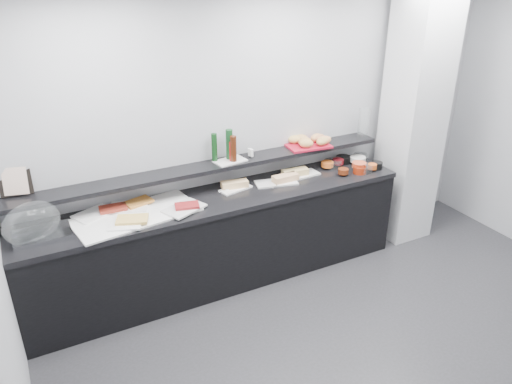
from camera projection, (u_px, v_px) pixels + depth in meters
name	position (u px, v px, depth m)	size (l,w,h in m)	color
ground	(394.00, 370.00, 3.83)	(5.00, 5.00, 0.00)	#2D2D30
back_wall	(271.00, 129.00, 4.85)	(5.00, 0.02, 2.70)	#A9ABB0
column	(413.00, 118.00, 5.19)	(0.50, 0.50, 2.70)	silver
buffet_cabinet	(220.00, 242.00, 4.72)	(3.60, 0.60, 0.85)	black
counter_top	(219.00, 199.00, 4.53)	(3.62, 0.62, 0.05)	black
wall_shelf	(210.00, 167.00, 4.56)	(3.60, 0.25, 0.04)	black
cloche_base	(42.00, 235.00, 3.86)	(0.43, 0.29, 0.04)	silver
cloche_dome	(32.00, 223.00, 3.81)	(0.45, 0.30, 0.34)	silver
linen_runner	(136.00, 215.00, 4.18)	(1.03, 0.49, 0.01)	white
platter_meat_a	(94.00, 214.00, 4.17)	(0.32, 0.21, 0.01)	white
food_meat_a	(113.00, 208.00, 4.22)	(0.23, 0.14, 0.02)	maroon
platter_salmon	(129.00, 207.00, 4.29)	(0.32, 0.21, 0.01)	white
food_salmon	(138.00, 202.00, 4.33)	(0.23, 0.15, 0.02)	orange
platter_cheese	(125.00, 225.00, 4.00)	(0.26, 0.17, 0.01)	white
food_cheese	(132.00, 219.00, 4.05)	(0.25, 0.16, 0.02)	#DCB155
platter_meat_b	(184.00, 208.00, 4.26)	(0.34, 0.23, 0.01)	silver
food_meat_b	(187.00, 206.00, 4.27)	(0.20, 0.13, 0.02)	maroon
sandwich_plate_left	(236.00, 189.00, 4.65)	(0.31, 0.13, 0.01)	white
sandwich_food_left	(235.00, 184.00, 4.66)	(0.25, 0.10, 0.06)	#EABA7A
tongs_left	(226.00, 190.00, 4.60)	(0.01, 0.01, 0.16)	silver
sandwich_plate_mid	(276.00, 183.00, 4.78)	(0.40, 0.17, 0.01)	silver
sandwich_food_mid	(285.00, 178.00, 4.79)	(0.26, 0.10, 0.06)	tan
tongs_mid	(276.00, 186.00, 4.69)	(0.01, 0.01, 0.16)	silver
sandwich_plate_right	(300.00, 175.00, 4.94)	(0.39, 0.17, 0.01)	silver
sandwich_food_right	(295.00, 172.00, 4.92)	(0.26, 0.10, 0.06)	tan
tongs_right	(301.00, 175.00, 4.91)	(0.01, 0.01, 0.16)	silver
bowl_glass_fruit	(333.00, 164.00, 5.13)	(0.18, 0.18, 0.07)	silver
fill_glass_fruit	(327.00, 164.00, 5.10)	(0.12, 0.12, 0.05)	orange
bowl_black_jam	(343.00, 159.00, 5.25)	(0.15, 0.15, 0.07)	black
fill_black_jam	(338.00, 161.00, 5.17)	(0.11, 0.11, 0.05)	maroon
bowl_glass_cream	(361.00, 157.00, 5.30)	(0.15, 0.15, 0.07)	white
fill_glass_cream	(358.00, 159.00, 5.22)	(0.16, 0.16, 0.05)	silver
bowl_red_jam	(360.00, 170.00, 4.99)	(0.13, 0.13, 0.07)	maroon
fill_red_jam	(343.00, 171.00, 4.93)	(0.10, 0.10, 0.05)	#5C220D
bowl_glass_salmon	(363.00, 168.00, 5.03)	(0.18, 0.18, 0.07)	white
fill_glass_salmon	(359.00, 165.00, 5.08)	(0.14, 0.14, 0.05)	#E35A37
bowl_black_fruit	(376.00, 165.00, 5.10)	(0.12, 0.12, 0.07)	black
fill_black_fruit	(372.00, 166.00, 5.04)	(0.09, 0.09, 0.05)	#C8531B
framed_print	(15.00, 180.00, 3.93)	(0.24, 0.02, 0.26)	black
print_art	(15.00, 181.00, 3.90)	(0.19, 0.00, 0.22)	beige
condiment_tray	(230.00, 161.00, 4.62)	(0.29, 0.18, 0.01)	white
bottle_green_a	(214.00, 147.00, 4.56)	(0.05, 0.05, 0.26)	#0E3312
bottle_brown	(233.00, 149.00, 4.55)	(0.06, 0.06, 0.24)	#3E190B
bottle_green_b	(229.00, 144.00, 4.60)	(0.06, 0.06, 0.28)	#103C19
bottle_hot	(232.00, 151.00, 4.57)	(0.05, 0.05, 0.18)	#BA0D0E
shaker_salt	(250.00, 152.00, 4.71)	(0.04, 0.04, 0.07)	silver
shaker_pepper	(252.00, 153.00, 4.69)	(0.03, 0.03, 0.07)	white
bread_tray	(307.00, 145.00, 4.99)	(0.43, 0.30, 0.02)	#AE122B
bread_roll_nw	(295.00, 139.00, 4.99)	(0.14, 0.09, 0.08)	tan
bread_roll_n	(300.00, 139.00, 5.02)	(0.15, 0.10, 0.08)	#C08B49
bread_roll_ne	(316.00, 138.00, 5.04)	(0.14, 0.09, 0.08)	tan
bread_roll_sw	(306.00, 144.00, 4.88)	(0.14, 0.09, 0.08)	tan
bread_roll_s	(322.00, 141.00, 4.94)	(0.15, 0.10, 0.08)	tan
bread_roll_se	(325.00, 140.00, 4.98)	(0.16, 0.10, 0.08)	#D68A52
bread_roll_midw	(305.00, 142.00, 4.93)	(0.14, 0.09, 0.08)	#C08949
bread_roll_mide	(319.00, 138.00, 5.03)	(0.14, 0.09, 0.08)	#B87246
carafe	(363.00, 123.00, 5.20)	(0.11, 0.11, 0.30)	white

